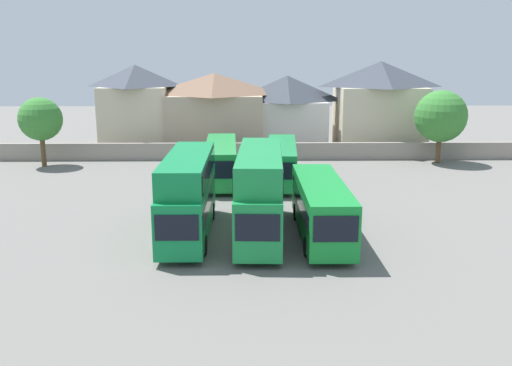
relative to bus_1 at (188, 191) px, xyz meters
name	(u,v)px	position (x,y,z in m)	size (l,w,h in m)	color
ground	(253,173)	(4.11, 17.76, -2.76)	(140.00, 140.00, 0.00)	slate
depot_boundary_wall	(252,151)	(4.11, 24.58, -1.86)	(56.00, 0.50, 1.80)	gray
bus_1	(188,191)	(0.00, 0.00, 0.00)	(2.66, 10.96, 4.90)	#0F803F
bus_2	(260,189)	(4.28, -0.14, 0.14)	(3.03, 11.33, 5.16)	#17893F
bus_3	(321,205)	(7.95, -0.41, -0.84)	(2.68, 11.05, 3.36)	#158C32
bus_4	(221,159)	(1.29, 14.58, -0.84)	(2.89, 11.82, 3.37)	#208D3D
bus_5	(281,160)	(6.49, 14.42, -0.88)	(3.22, 11.99, 3.28)	#19843E
house_terrace_left	(137,107)	(-9.13, 31.67, 2.15)	(7.71, 8.30, 9.64)	beige
house_terrace_centre	(215,111)	(-0.13, 31.28, 1.69)	(11.25, 8.22, 8.73)	tan
house_terrace_right	(287,112)	(8.16, 31.48, 1.55)	(9.35, 6.42, 8.43)	silver
house_terrace_far_right	(379,105)	(18.63, 30.75, 2.36)	(10.02, 7.93, 10.04)	beige
tree_left_of_lot	(441,116)	(22.90, 22.58, 1.97)	(5.17, 5.17, 7.34)	brown
tree_behind_wall	(40,119)	(-16.49, 21.58, 1.86)	(4.18, 4.18, 6.75)	brown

